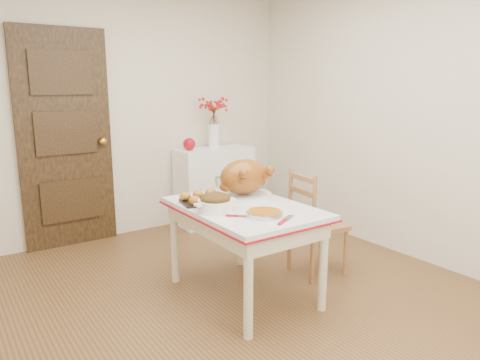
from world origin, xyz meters
TOP-DOWN VIEW (x-y plane):
  - floor at (0.00, 0.00)m, footprint 3.50×4.00m
  - wall_back at (0.00, 2.00)m, footprint 3.50×0.00m
  - wall_right at (1.75, 0.00)m, footprint 0.00×4.00m
  - door_back at (-0.70, 1.97)m, footprint 0.85×0.06m
  - sideboard at (0.82, 1.78)m, footprint 0.85×0.38m
  - kitchen_table at (0.05, 0.10)m, footprint 0.79×1.15m
  - chair_oak at (0.78, 0.09)m, footprint 0.43×0.43m
  - berry_vase at (0.82, 1.78)m, footprint 0.28×0.28m
  - apple at (0.51, 1.78)m, footprint 0.13×0.13m
  - turkey_platter at (0.20, 0.31)m, footprint 0.56×0.51m
  - pumpkin_pie at (0.01, -0.19)m, footprint 0.29×0.29m
  - stuffing_dish at (-0.19, 0.10)m, footprint 0.37×0.32m
  - rolls_tray at (-0.15, 0.34)m, footprint 0.35×0.30m
  - pie_server at (0.07, -0.34)m, footprint 0.23×0.17m
  - carving_knife at (-0.11, -0.13)m, footprint 0.22×0.21m
  - drinking_glass at (0.13, 0.56)m, footprint 0.08×0.08m
  - shaker_pair at (0.31, 0.50)m, footprint 0.08×0.03m

SIDE VIEW (x-z plane):
  - floor at x=0.00m, z-range 0.00..0.00m
  - kitchen_table at x=0.05m, z-range 0.00..0.69m
  - sideboard at x=0.82m, z-range 0.00..0.85m
  - chair_oak at x=0.78m, z-range 0.00..0.87m
  - pie_server at x=0.07m, z-range 0.69..0.70m
  - carving_knife at x=-0.11m, z-range 0.69..0.70m
  - pumpkin_pie at x=0.01m, z-range 0.69..0.74m
  - shaker_pair at x=0.31m, z-range 0.69..0.77m
  - rolls_tray at x=-0.15m, z-range 0.69..0.77m
  - stuffing_dish at x=-0.19m, z-range 0.69..0.81m
  - drinking_glass at x=0.13m, z-range 0.69..0.81m
  - turkey_platter at x=0.20m, z-range 0.69..0.98m
  - apple at x=0.51m, z-range 0.85..0.99m
  - door_back at x=-0.70m, z-range 0.00..2.06m
  - berry_vase at x=0.82m, z-range 0.85..1.40m
  - wall_back at x=0.00m, z-range 0.00..2.50m
  - wall_right at x=1.75m, z-range 0.00..2.50m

